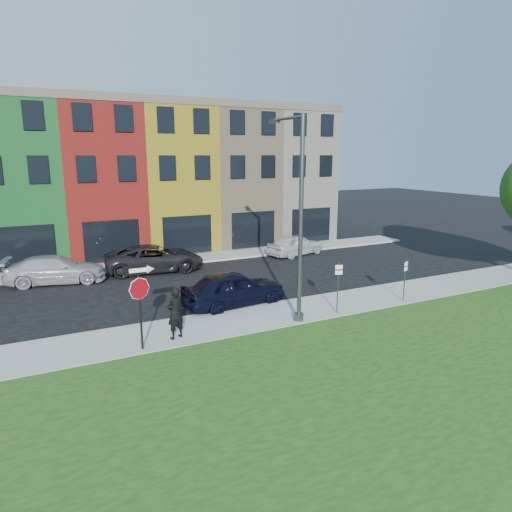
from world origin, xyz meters
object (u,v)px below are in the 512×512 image
man (175,313)px  stop_sign (139,290)px  sedan_near (234,289)px  street_lamp (298,220)px

man → stop_sign: bearing=-4.3°
sedan_near → street_lamp: bearing=-159.1°
man → sedan_near: man is taller
sedan_near → street_lamp: (1.52, -3.01, 3.44)m
stop_sign → man: bearing=20.2°
stop_sign → man: stop_sign is taller
sedan_near → stop_sign: bearing=117.2°
stop_sign → street_lamp: street_lamp is taller
man → street_lamp: 6.01m
sedan_near → street_lamp: size_ratio=0.61×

